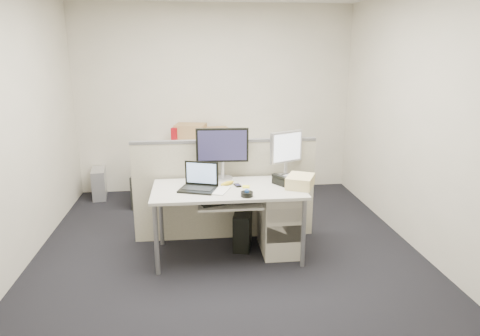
{
  "coord_description": "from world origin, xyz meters",
  "views": [
    {
      "loc": [
        -0.33,
        -4.04,
        2.05
      ],
      "look_at": [
        0.14,
        0.15,
        0.89
      ],
      "focal_mm": 32.0,
      "sensor_mm": 36.0,
      "label": 1
    }
  ],
  "objects": [
    {
      "name": "red_binder",
      "position": [
        -0.55,
        2.03,
        0.86
      ],
      "size": [
        0.18,
        0.31,
        0.29
      ],
      "primitive_type": "cube",
      "rotation": [
        0.0,
        0.0,
        -0.39
      ],
      "color": "maroon",
      "rests_on": "back_counter"
    },
    {
      "name": "cardboard_box_left",
      "position": [
        -0.37,
        2.05,
        0.88
      ],
      "size": [
        0.48,
        0.4,
        0.32
      ],
      "primitive_type": "cube",
      "rotation": [
        0.0,
        0.0,
        -0.21
      ],
      "color": "olive",
      "rests_on": "back_counter"
    },
    {
      "name": "trackball",
      "position": [
        0.15,
        -0.28,
        0.75
      ],
      "size": [
        0.15,
        0.15,
        0.04
      ],
      "primitive_type": "cylinder",
      "rotation": [
        0.0,
        0.0,
        -0.4
      ],
      "color": "black",
      "rests_on": "desk"
    },
    {
      "name": "keyboard",
      "position": [
        -0.05,
        -0.14,
        0.64
      ],
      "size": [
        0.49,
        0.28,
        0.03
      ],
      "primitive_type": "cube",
      "rotation": [
        0.0,
        0.0,
        0.26
      ],
      "color": "black",
      "rests_on": "keyboard_tray"
    },
    {
      "name": "desk_phone",
      "position": [
        0.6,
        0.08,
        0.77
      ],
      "size": [
        0.28,
        0.27,
        0.07
      ],
      "primitive_type": "cube",
      "rotation": [
        0.0,
        0.0,
        0.57
      ],
      "color": "black",
      "rests_on": "desk"
    },
    {
      "name": "monitor_small",
      "position": [
        0.65,
        0.32,
        0.98
      ],
      "size": [
        0.45,
        0.36,
        0.49
      ],
      "primitive_type": "cube",
      "rotation": [
        0.0,
        0.0,
        0.46
      ],
      "color": "#B7B7BC",
      "rests_on": "desk"
    },
    {
      "name": "pc_tower_spare_dark",
      "position": [
        -1.05,
        1.63,
        0.23
      ],
      "size": [
        0.25,
        0.5,
        0.45
      ],
      "primitive_type": "cube",
      "rotation": [
        0.0,
        0.0,
        -0.12
      ],
      "color": "black",
      "rests_on": "floor"
    },
    {
      "name": "drawer_pedestal",
      "position": [
        0.55,
        0.05,
        0.33
      ],
      "size": [
        0.4,
        0.55,
        0.65
      ],
      "primitive_type": "cube",
      "color": "#BDB9A5",
      "rests_on": "floor"
    },
    {
      "name": "cellphone",
      "position": [
        0.1,
        0.05,
        0.74
      ],
      "size": [
        0.07,
        0.11,
        0.01
      ],
      "primitive_type": "cube",
      "rotation": [
        0.0,
        0.0,
        0.23
      ],
      "color": "black",
      "rests_on": "desk"
    },
    {
      "name": "wall_right",
      "position": [
        2.0,
        0.0,
        1.35
      ],
      "size": [
        0.02,
        4.5,
        2.7
      ],
      "primitive_type": "cube",
      "color": "#BDB8A4",
      "rests_on": "ground"
    },
    {
      "name": "cubicle_partition",
      "position": [
        0.0,
        0.45,
        0.55
      ],
      "size": [
        2.0,
        0.06,
        1.1
      ],
      "primitive_type": "cube",
      "color": "#B5B194",
      "rests_on": "floor"
    },
    {
      "name": "wall_back",
      "position": [
        0.0,
        2.25,
        1.35
      ],
      "size": [
        4.0,
        0.02,
        2.7
      ],
      "primitive_type": "cube",
      "color": "#BDB8A4",
      "rests_on": "ground"
    },
    {
      "name": "wall_front",
      "position": [
        0.0,
        -2.25,
        1.35
      ],
      "size": [
        4.0,
        0.02,
        2.7
      ],
      "primitive_type": "cube",
      "color": "#BDB8A4",
      "rests_on": "ground"
    },
    {
      "name": "travel_mug",
      "position": [
        -0.24,
        0.22,
        0.81
      ],
      "size": [
        0.09,
        0.09,
        0.15
      ],
      "primitive_type": "cylinder",
      "rotation": [
        0.0,
        0.0,
        -0.24
      ],
      "color": "black",
      "rests_on": "desk"
    },
    {
      "name": "paper_stack",
      "position": [
        -0.12,
        -0.08,
        0.74
      ],
      "size": [
        0.3,
        0.33,
        0.01
      ],
      "primitive_type": "cube",
      "rotation": [
        0.0,
        0.0,
        -0.38
      ],
      "color": "silver",
      "rests_on": "desk"
    },
    {
      "name": "laptop",
      "position": [
        -0.3,
        -0.04,
        0.86
      ],
      "size": [
        0.41,
        0.36,
        0.26
      ],
      "primitive_type": "cube",
      "rotation": [
        0.0,
        0.0,
        -0.33
      ],
      "color": "black",
      "rests_on": "desk"
    },
    {
      "name": "keyboard_tray",
      "position": [
        0.0,
        -0.18,
        0.62
      ],
      "size": [
        0.62,
        0.32,
        0.02
      ],
      "primitive_type": "cube",
      "color": "#B6B3AA",
      "rests_on": "desk"
    },
    {
      "name": "sticky_pad",
      "position": [
        0.18,
        0.0,
        0.74
      ],
      "size": [
        0.08,
        0.08,
        0.01
      ],
      "primitive_type": "cube",
      "rotation": [
        0.0,
        0.0,
        -0.13
      ],
      "color": "yellow",
      "rests_on": "desk"
    },
    {
      "name": "back_counter",
      "position": [
        0.0,
        1.93,
        0.36
      ],
      "size": [
        2.0,
        0.6,
        0.72
      ],
      "primitive_type": "cube",
      "color": "#BDB9A5",
      "rests_on": "floor"
    },
    {
      "name": "monitor_main",
      "position": [
        -0.03,
        0.32,
        1.0
      ],
      "size": [
        0.56,
        0.24,
        0.55
      ],
      "primitive_type": "cube",
      "rotation": [
        0.0,
        0.0,
        -0.05
      ],
      "color": "black",
      "rests_on": "desk"
    },
    {
      "name": "floor",
      "position": [
        0.0,
        0.0,
        -0.01
      ],
      "size": [
        4.0,
        4.5,
        0.01
      ],
      "primitive_type": "cube",
      "color": "black",
      "rests_on": "ground"
    },
    {
      "name": "cardboard_box_right",
      "position": [
        0.0,
        2.05,
        0.85
      ],
      "size": [
        0.4,
        0.34,
        0.26
      ],
      "primitive_type": "cube",
      "rotation": [
        0.0,
        0.0,
        0.21
      ],
      "color": "olive",
      "rests_on": "back_counter"
    },
    {
      "name": "pc_tower_spare_silver",
      "position": [
        -1.7,
        2.01,
        0.21
      ],
      "size": [
        0.24,
        0.47,
        0.42
      ],
      "primitive_type": "cube",
      "rotation": [
        0.0,
        0.0,
        0.14
      ],
      "color": "#B7B7BC",
      "rests_on": "floor"
    },
    {
      "name": "desk",
      "position": [
        0.0,
        0.0,
        0.66
      ],
      "size": [
        1.5,
        0.75,
        0.73
      ],
      "color": "#B6B3AA",
      "rests_on": "floor"
    },
    {
      "name": "pc_tower_desk",
      "position": [
        0.17,
        0.2,
        0.2
      ],
      "size": [
        0.26,
        0.45,
        0.4
      ],
      "primitive_type": "cube",
      "rotation": [
        0.0,
        0.0,
        -0.21
      ],
      "color": "black",
      "rests_on": "floor"
    },
    {
      "name": "manila_folders",
      "position": [
        0.72,
        -0.05,
        0.79
      ],
      "size": [
        0.35,
        0.39,
        0.12
      ],
      "primitive_type": "cube",
      "rotation": [
        0.0,
        0.0,
        -0.44
      ],
      "color": "beige",
      "rests_on": "desk"
    },
    {
      "name": "wall_left",
      "position": [
        -2.0,
        0.0,
        1.35
      ],
      "size": [
        0.02,
        4.5,
        2.7
      ],
      "primitive_type": "cube",
      "color": "#BDB8A4",
      "rests_on": "ground"
    },
    {
      "name": "banana",
      "position": [
        0.0,
        0.09,
        0.75
      ],
      "size": [
        0.17,
        0.14,
        0.04
      ],
      "primitive_type": "ellipsoid",
      "rotation": [
        0.0,
        0.0,
        0.65
      ],
      "color": "gold",
      "rests_on": "desk"
    }
  ]
}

